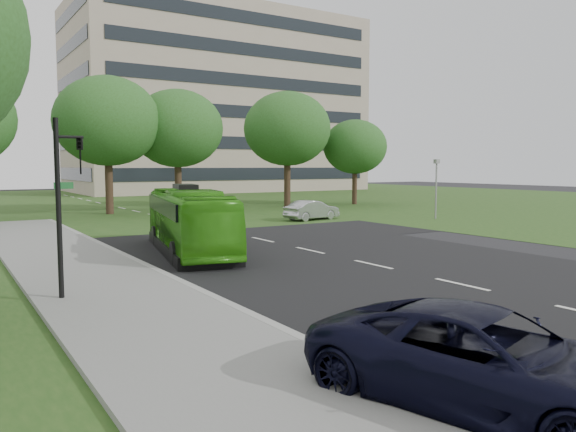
% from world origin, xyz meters
% --- Properties ---
extents(ground, '(160.00, 160.00, 0.00)m').
position_xyz_m(ground, '(0.00, 0.00, 0.00)').
color(ground, black).
rests_on(ground, ground).
extents(street_surfaces, '(120.00, 120.00, 0.15)m').
position_xyz_m(street_surfaces, '(-0.38, 22.75, 0.03)').
color(street_surfaces, black).
rests_on(street_surfaces, ground).
extents(office_building, '(40.10, 20.10, 25.00)m').
position_xyz_m(office_building, '(21.96, 61.96, 12.50)').
color(office_building, gray).
rests_on(office_building, ground).
extents(tree_park_b, '(7.65, 7.65, 10.03)m').
position_xyz_m(tree_park_b, '(-2.38, 28.58, 6.76)').
color(tree_park_b, black).
rests_on(tree_park_b, ground).
extents(tree_park_c, '(7.14, 7.14, 9.48)m').
position_xyz_m(tree_park_c, '(3.06, 28.87, 6.43)').
color(tree_park_c, black).
rests_on(tree_park_c, ground).
extents(tree_park_d, '(7.49, 7.49, 9.91)m').
position_xyz_m(tree_park_d, '(12.72, 28.11, 6.71)').
color(tree_park_d, black).
rests_on(tree_park_d, ground).
extents(tree_park_e, '(5.82, 5.82, 7.76)m').
position_xyz_m(tree_park_e, '(19.55, 27.33, 5.27)').
color(tree_park_e, black).
rests_on(tree_park_e, ground).
extents(bus, '(4.03, 9.51, 2.58)m').
position_xyz_m(bus, '(-4.41, 8.25, 1.29)').
color(bus, '#339014').
rests_on(bus, ground).
extents(sedan, '(4.10, 2.05, 1.29)m').
position_xyz_m(sedan, '(7.67, 17.00, 0.65)').
color(sedan, '#A5A6A9').
rests_on(sedan, ground).
extents(suv, '(3.85, 5.74, 1.46)m').
position_xyz_m(suv, '(-6.50, -8.00, 0.73)').
color(suv, black).
rests_on(suv, ground).
extents(traffic_light, '(0.77, 0.23, 4.74)m').
position_xyz_m(traffic_light, '(-10.35, 2.00, 2.79)').
color(traffic_light, black).
rests_on(traffic_light, ground).
extents(camera_pole, '(0.34, 0.29, 3.97)m').
position_xyz_m(camera_pole, '(14.98, 13.10, 2.56)').
color(camera_pole, gray).
rests_on(camera_pole, ground).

